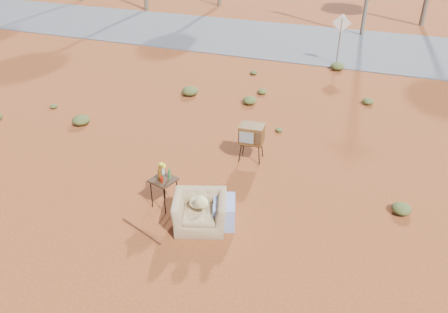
% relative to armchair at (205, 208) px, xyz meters
% --- Properties ---
extents(ground, '(140.00, 140.00, 0.00)m').
position_rel_armchair_xyz_m(ground, '(-0.49, 0.20, -0.46)').
color(ground, brown).
rests_on(ground, ground).
extents(highway, '(140.00, 7.00, 0.04)m').
position_rel_armchair_xyz_m(highway, '(-0.49, 15.20, -0.44)').
color(highway, '#565659').
rests_on(highway, ground).
extents(armchair, '(1.45, 1.23, 0.98)m').
position_rel_armchair_xyz_m(armchair, '(0.00, 0.00, 0.00)').
color(armchair, '#947751').
rests_on(armchair, ground).
extents(tv_unit, '(0.69, 0.58, 1.03)m').
position_rel_armchair_xyz_m(tv_unit, '(0.06, 3.08, 0.31)').
color(tv_unit, black).
rests_on(tv_unit, ground).
extents(side_table, '(0.64, 0.64, 1.05)m').
position_rel_armchair_xyz_m(side_table, '(-1.16, 0.33, 0.31)').
color(side_table, '#392114').
rests_on(side_table, ground).
extents(rusty_bar, '(1.21, 0.49, 0.03)m').
position_rel_armchair_xyz_m(rusty_bar, '(-1.19, -0.72, -0.44)').
color(rusty_bar, '#4D2414').
rests_on(rusty_bar, ground).
extents(road_sign, '(0.78, 0.06, 2.19)m').
position_rel_armchair_xyz_m(road_sign, '(1.01, 12.20, 1.04)').
color(road_sign, brown).
rests_on(road_sign, ground).
extents(scrub_patch, '(17.49, 8.07, 0.33)m').
position_rel_armchair_xyz_m(scrub_patch, '(-1.31, 4.61, -0.32)').
color(scrub_patch, '#4E5826').
rests_on(scrub_patch, ground).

